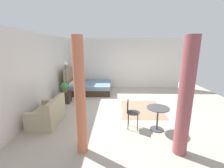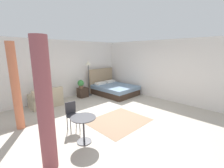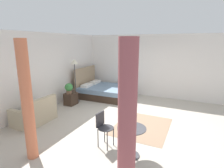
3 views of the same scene
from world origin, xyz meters
name	(u,v)px [view 1 (image 1 of 3)]	position (x,y,z in m)	size (l,w,h in m)	color
ground_plane	(127,106)	(0.00, 0.00, -0.01)	(9.05, 9.47, 0.02)	#B2A899
wall_back	(45,71)	(0.00, 3.24, 1.42)	(9.05, 0.12, 2.83)	silver
wall_right	(124,64)	(3.03, 0.00, 1.42)	(0.12, 6.47, 2.83)	silver
area_rug	(141,109)	(-0.30, -0.53, 0.00)	(1.88, 1.54, 0.01)	#93755B
bed	(88,87)	(1.91, 1.92, 0.29)	(1.79, 2.24, 1.33)	#38281E
couch	(48,114)	(-1.48, 2.59, 0.28)	(1.22, 0.78, 0.82)	tan
nightstand	(66,97)	(0.38, 2.65, 0.24)	(0.48, 0.39, 0.49)	#38281E
potted_plant	(64,87)	(0.28, 2.63, 0.72)	(0.32, 0.32, 0.42)	brown
floor_lamp	(65,67)	(0.83, 2.72, 1.50)	(0.32, 0.32, 1.81)	#3F3F44
balcony_table	(158,114)	(-1.81, -0.72, 0.47)	(0.63, 0.63, 0.68)	#3F3F44
cafe_chair_near_window	(131,111)	(-1.70, 0.04, 0.53)	(0.44, 0.44, 0.84)	#2D2D33
curtain_left	(185,99)	(-2.78, -0.97, 1.28)	(0.30, 0.30, 2.56)	#994C51
curtain_right	(80,98)	(-2.78, 1.24, 1.28)	(0.23, 0.23, 2.56)	#D1704C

